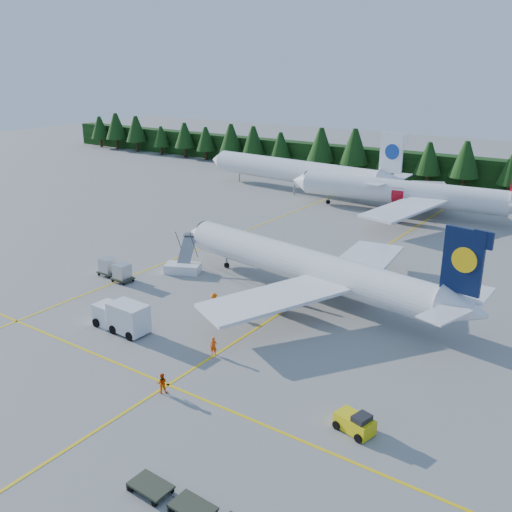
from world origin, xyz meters
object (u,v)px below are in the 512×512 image
Objects in this scene: airstairs at (184,265)px; baggage_tug at (355,423)px; service_truck at (121,316)px; airliner_navy at (299,264)px; airliner_red at (397,192)px.

baggage_tug is (30.49, -16.70, -0.11)m from airstairs.
airliner_navy is at bearing 64.07° from service_truck.
airliner_red is 6.26× the size of airstairs.
service_truck is 24.90m from baggage_tug.
airliner_red is 13.46× the size of baggage_tug.
baggage_tug is at bearing -41.40° from airliner_navy.
airliner_navy reaches higher than baggage_tug.
airliner_red is 56.57m from service_truck.
airstairs is (-14.62, -2.28, -2.44)m from airliner_navy.
airliner_red is at bearing 51.51° from airstairs.
airliner_navy is 0.93× the size of airliner_red.
baggage_tug is (15.86, -18.98, -2.55)m from airliner_navy.
airliner_red is at bearing 123.36° from baggage_tug.
service_truck is 2.02× the size of baggage_tug.
airliner_navy is 12.58× the size of baggage_tug.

